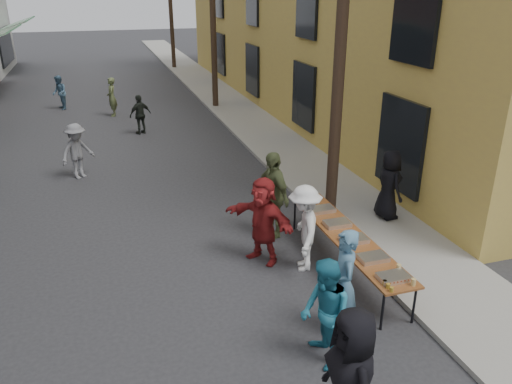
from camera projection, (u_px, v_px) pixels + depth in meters
ground at (170, 323)px, 8.18m from camera, size 120.00×120.00×0.00m
sidewalk at (231, 105)px, 22.76m from camera, size 2.20×60.00×0.10m
utility_pole_near at (342, 18)px, 10.29m from camera, size 0.26×0.26×9.00m
utility_pole_mid at (212, 1)px, 20.86m from camera, size 0.26×0.26×9.00m
serving_table at (346, 236)px, 9.49m from camera, size 0.70×4.00×0.75m
catering_tray_sausage at (394, 277)px, 8.01m from camera, size 0.50×0.33×0.08m
catering_tray_foil_b at (373, 258)px, 8.58m from camera, size 0.50×0.33×0.08m
catering_tray_buns at (354, 239)px, 9.19m from camera, size 0.50×0.33×0.08m
catering_tray_foil_d at (337, 223)px, 9.81m from camera, size 0.50×0.33×0.08m
catering_tray_buns_end at (322, 209)px, 10.43m from camera, size 0.50×0.33×0.08m
condiment_jar_a at (392, 289)px, 7.68m from camera, size 0.07×0.07×0.08m
condiment_jar_b at (388, 286)px, 7.77m from camera, size 0.07×0.07×0.08m
condiment_jar_c at (385, 283)px, 7.86m from camera, size 0.07×0.07×0.08m
cup_stack at (413, 282)px, 7.83m from camera, size 0.08×0.08×0.12m
guest_front_a at (351, 381)px, 5.69m from camera, size 0.63×0.94×1.89m
guest_front_b at (343, 284)px, 7.64m from camera, size 0.57×0.73×1.79m
guest_front_c at (325, 314)px, 7.03m from camera, size 0.68×0.85×1.67m
guest_front_d at (304, 228)px, 9.47m from camera, size 0.94×1.25×1.71m
guest_front_e at (273, 195)px, 10.70m from camera, size 0.70×1.20×1.93m
guest_queue_back at (263, 220)px, 9.73m from camera, size 1.32×1.66×1.76m
server at (389, 185)px, 11.38m from camera, size 0.53×0.80×1.63m
passerby_left at (77, 151)px, 14.07m from camera, size 1.17×1.08×1.59m
passerby_mid at (140, 114)px, 18.34m from camera, size 0.92×0.68×1.45m
passerby_right at (112, 97)px, 20.85m from camera, size 0.41×0.60×1.60m
passerby_far at (60, 93)px, 21.97m from camera, size 0.71×0.83×1.49m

